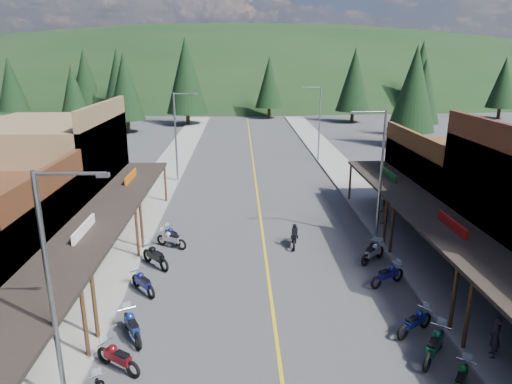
{
  "coord_description": "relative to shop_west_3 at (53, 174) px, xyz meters",
  "views": [
    {
      "loc": [
        -1.4,
        -18.36,
        11.01
      ],
      "look_at": [
        -0.45,
        8.44,
        3.0
      ],
      "focal_mm": 32.0,
      "sensor_mm": 36.0,
      "label": 1
    }
  ],
  "objects": [
    {
      "name": "bike_west_9",
      "position": [
        7.74,
        -6.87,
        -2.85
      ],
      "size": [
        2.15,
        2.26,
        1.34
      ],
      "primitive_type": null,
      "rotation": [
        0.0,
        0.0,
        0.74
      ],
      "color": "black",
      "rests_on": "ground"
    },
    {
      "name": "pedestrian_east_b",
      "position": [
        22.01,
        -0.92,
        -2.55
      ],
      "size": [
        0.9,
        0.86,
        1.64
      ],
      "primitive_type": "imported",
      "rotation": [
        0.0,
        0.0,
        3.84
      ],
      "color": "#4C422F",
      "rests_on": "sidewalk_east"
    },
    {
      "name": "bike_west_11",
      "position": [
        8.19,
        -3.56,
        -2.96
      ],
      "size": [
        1.64,
        1.97,
        1.11
      ],
      "primitive_type": null,
      "rotation": [
        0.0,
        0.0,
        0.6
      ],
      "color": "navy",
      "rests_on": "ground"
    },
    {
      "name": "bike_east_7",
      "position": [
        19.49,
        -13.53,
        -2.93
      ],
      "size": [
        2.12,
        1.72,
        1.19
      ],
      "primitive_type": null,
      "rotation": [
        0.0,
        0.0,
        -0.99
      ],
      "color": "navy",
      "rests_on": "ground"
    },
    {
      "name": "pine_8",
      "position": [
        -8.22,
        28.7,
        2.46
      ],
      "size": [
        4.48,
        4.48,
        10.0
      ],
      "color": "black",
      "rests_on": "ground"
    },
    {
      "name": "streetlight_3",
      "position": [
        20.74,
        18.7,
        0.94
      ],
      "size": [
        2.16,
        0.18,
        8.0
      ],
      "color": "gray",
      "rests_on": "ground"
    },
    {
      "name": "streetlight_1",
      "position": [
        6.83,
        10.7,
        0.94
      ],
      "size": [
        2.16,
        0.18,
        8.0
      ],
      "color": "gray",
      "rests_on": "ground"
    },
    {
      "name": "shop_west_3",
      "position": [
        0.0,
        0.0,
        0.0
      ],
      "size": [
        10.9,
        10.2,
        8.2
      ],
      "color": "brown",
      "rests_on": "ground"
    },
    {
      "name": "pine_2",
      "position": [
        3.78,
        46.7,
        4.47
      ],
      "size": [
        6.72,
        6.72,
        14.0
      ],
      "color": "black",
      "rests_on": "ground"
    },
    {
      "name": "rider_on_bike",
      "position": [
        15.58,
        -4.32,
        -2.92
      ],
      "size": [
        0.89,
        2.04,
        1.5
      ],
      "rotation": [
        0.0,
        0.0,
        -0.12
      ],
      "color": "black",
      "rests_on": "ground"
    },
    {
      "name": "bike_west_6",
      "position": [
        7.88,
        -15.42,
        -2.92
      ],
      "size": [
        2.13,
        1.74,
        1.2
      ],
      "primitive_type": null,
      "rotation": [
        0.0,
        0.0,
        0.98
      ],
      "color": "maroon",
      "rests_on": "ground"
    },
    {
      "name": "pine_6",
      "position": [
        59.78,
        52.7,
        2.96
      ],
      "size": [
        5.04,
        5.04,
        11.0
      ],
      "color": "black",
      "rests_on": "ground"
    },
    {
      "name": "bike_west_7",
      "position": [
        7.97,
        -13.47,
        -2.88
      ],
      "size": [
        1.7,
        2.32,
        1.28
      ],
      "primitive_type": null,
      "rotation": [
        0.0,
        0.0,
        0.48
      ],
      "color": "navy",
      "rests_on": "ground"
    },
    {
      "name": "pine_5",
      "position": [
        47.78,
        60.7,
        4.47
      ],
      "size": [
        6.72,
        6.72,
        14.0
      ],
      "color": "black",
      "rests_on": "ground"
    },
    {
      "name": "ground",
      "position": [
        13.78,
        -11.3,
        -3.52
      ],
      "size": [
        220.0,
        220.0,
        0.0
      ],
      "primitive_type": "plane",
      "color": "#38383A",
      "rests_on": "ground"
    },
    {
      "name": "streetlight_2",
      "position": [
        20.74,
        -3.3,
        0.94
      ],
      "size": [
        2.16,
        0.18,
        8.0
      ],
      "color": "gray",
      "rests_on": "ground"
    },
    {
      "name": "pine_9",
      "position": [
        37.78,
        33.7,
        2.86
      ],
      "size": [
        4.93,
        4.93,
        10.8
      ],
      "color": "black",
      "rests_on": "ground"
    },
    {
      "name": "pine_1",
      "position": [
        -10.22,
        58.7,
        3.72
      ],
      "size": [
        5.88,
        5.88,
        12.5
      ],
      "color": "black",
      "rests_on": "ground"
    },
    {
      "name": "shop_east_3",
      "position": [
        27.54,
        0.0,
        -0.99
      ],
      "size": [
        10.9,
        10.2,
        6.2
      ],
      "color": "#4C2D16",
      "rests_on": "ground"
    },
    {
      "name": "bike_west_8",
      "position": [
        7.64,
        -9.71,
        -2.92
      ],
      "size": [
        1.86,
        2.07,
        1.2
      ],
      "primitive_type": null,
      "rotation": [
        0.0,
        0.0,
        0.68
      ],
      "color": "navy",
      "rests_on": "ground"
    },
    {
      "name": "pine_3",
      "position": [
        17.78,
        54.7,
        2.96
      ],
      "size": [
        5.04,
        5.04,
        11.0
      ],
      "color": "black",
      "rests_on": "ground"
    },
    {
      "name": "sidewalk_east",
      "position": [
        22.48,
        8.7,
        -3.44
      ],
      "size": [
        3.4,
        94.0,
        0.15
      ],
      "primitive_type": "cube",
      "color": "gray",
      "rests_on": "ground"
    },
    {
      "name": "pine_4",
      "position": [
        31.78,
        48.7,
        3.72
      ],
      "size": [
        5.88,
        5.88,
        12.5
      ],
      "color": "black",
      "rests_on": "ground"
    },
    {
      "name": "bike_east_6",
      "position": [
        19.6,
        -15.2,
        -2.85
      ],
      "size": [
        2.06,
        2.32,
        1.34
      ],
      "primitive_type": null,
      "rotation": [
        0.0,
        0.0,
        -0.67
      ],
      "color": "#0C3F2A",
      "rests_on": "ground"
    },
    {
      "name": "pine_10",
      "position": [
        -4.22,
        38.7,
        3.27
      ],
      "size": [
        5.38,
        5.38,
        11.6
      ],
      "color": "black",
      "rests_on": "ground"
    },
    {
      "name": "bike_west_10",
      "position": [
        8.24,
        -4.29,
        -2.93
      ],
      "size": [
        2.14,
        1.63,
        1.18
      ],
      "primitive_type": null,
      "rotation": [
        0.0,
        0.0,
        1.05
      ],
      "color": "#96969B",
      "rests_on": "ground"
    },
    {
      "name": "bike_east_9",
      "position": [
        19.7,
        -6.65,
        -2.92
      ],
      "size": [
        2.03,
        1.94,
        1.2
      ],
      "primitive_type": null,
      "rotation": [
        0.0,
        0.0,
        -0.83
      ],
      "color": "#9B9A9F",
      "rests_on": "ground"
    },
    {
      "name": "bike_east_8",
      "position": [
        19.67,
        -9.36,
        -2.91
      ],
      "size": [
        2.22,
        1.67,
        1.22
      ],
      "primitive_type": null,
      "rotation": [
        0.0,
        0.0,
        -1.06
      ],
      "color": "navy",
      "rests_on": "ground"
    },
    {
      "name": "pine_0",
      "position": [
        -26.22,
        50.7,
        2.96
      ],
      "size": [
        5.04,
        5.04,
        11.0
      ],
      "color": "black",
      "rests_on": "ground"
    },
    {
      "name": "pine_11",
      "position": [
        33.78,
        26.7,
        3.67
      ],
      "size": [
        5.82,
        5.82,
        12.4
      ],
      "color": "black",
      "rests_on": "ground"
    },
    {
      "name": "bike_east_5",
      "position": [
        19.79,
        -16.95,
        -2.96
      ],
      "size": [
        1.68,
        1.95,
        1.11
      ],
      "primitive_type": null,
      "rotation": [
        0.0,
        0.0,
        -0.64
      ],
      "color": "#0D411B",
      "rests_on": "ground"
    },
    {
      "name": "pine_7",
      "position": [
        -18.22,
        64.7,
        3.72
      ],
      "size": [
        5.88,
        5.88,
        12.5
      ],
      "color": "black",
      "rests_on": "ground"
    },
    {
      "name": "streetlight_0",
      "position": [
        6.83,
        -17.3,
        0.94
      ],
      "size": [
        2.16,
        0.18,
        8.0
      ],
      "color": "gray",
      "rests_on": "ground"
    },
    {
      "name": "centerline",
      "position": [
        13.78,
        8.7,
        -3.51
      ],
      "size": [
        0.15,
        90.0,
        0.01
      ],
      "primitive_type": "cube",
      "color": "gold",
      "rests_on": "ground"
    },
    {
      "name": "sidewalk_west",
      "position": [
        5.08,
        8.7,
        -3.44
      ],
      "size": [
        3.4,
        94.0,
        0.15
      ],
      "primitive_type": "cube",
      "color": "gray",
      "rests_on": "ground"
    },
    {
      "name": "bike_east_10",
      "position": [
        19.72,
        -6.18,
        -2.98
      ],
      "size": [
        1.58,
        1.89,
        1.07
      ],
      "primitive_type": null,
      "rotation": [
        0.0,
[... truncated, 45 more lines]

